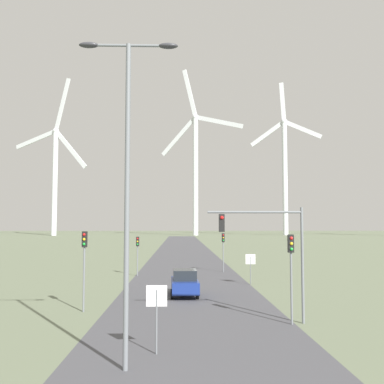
{
  "coord_description": "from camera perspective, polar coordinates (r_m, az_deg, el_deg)",
  "views": [
    {
      "loc": [
        -0.75,
        -8.29,
        4.99
      ],
      "look_at": [
        0.0,
        19.2,
        6.92
      ],
      "focal_mm": 42.0,
      "sensor_mm": 36.0,
      "label": 1
    }
  ],
  "objects": [
    {
      "name": "road_surface",
      "position": [
        56.51,
        -0.81,
        -9.08
      ],
      "size": [
        10.0,
        240.0,
        0.01
      ],
      "color": "#47474C",
      "rests_on": "ground"
    },
    {
      "name": "streetlamp",
      "position": [
        15.93,
        -8.21,
        3.51
      ],
      "size": [
        3.53,
        0.32,
        11.44
      ],
      "color": "slate",
      "rests_on": "ground"
    },
    {
      "name": "stop_sign_near",
      "position": [
        17.86,
        -4.52,
        -14.21
      ],
      "size": [
        0.81,
        0.07,
        2.61
      ],
      "color": "slate",
      "rests_on": "ground"
    },
    {
      "name": "stop_sign_far",
      "position": [
        37.61,
        7.44,
        -8.97
      ],
      "size": [
        0.81,
        0.07,
        2.46
      ],
      "color": "slate",
      "rests_on": "ground"
    },
    {
      "name": "traffic_light_post_near_left",
      "position": [
        26.52,
        -13.52,
        -7.55
      ],
      "size": [
        0.28,
        0.34,
        4.54
      ],
      "color": "slate",
      "rests_on": "ground"
    },
    {
      "name": "traffic_light_post_near_right",
      "position": [
        23.16,
        12.47,
        -8.26
      ],
      "size": [
        0.28,
        0.33,
        4.44
      ],
      "color": "slate",
      "rests_on": "ground"
    },
    {
      "name": "traffic_light_post_mid_left",
      "position": [
        43.57,
        -6.93,
        -6.96
      ],
      "size": [
        0.28,
        0.33,
        3.72
      ],
      "color": "slate",
      "rests_on": "ground"
    },
    {
      "name": "traffic_light_post_mid_right",
      "position": [
        46.75,
        3.99,
        -6.55
      ],
      "size": [
        0.28,
        0.33,
        3.98
      ],
      "color": "slate",
      "rests_on": "ground"
    },
    {
      "name": "traffic_light_mast_overhead",
      "position": [
        23.12,
        9.68,
        -5.95
      ],
      "size": [
        4.87,
        0.34,
        5.82
      ],
      "color": "slate",
      "rests_on": "ground"
    },
    {
      "name": "car_approaching",
      "position": [
        31.54,
        -0.94,
        -11.44
      ],
      "size": [
        1.93,
        4.16,
        1.83
      ],
      "color": "navy",
      "rests_on": "ground"
    },
    {
      "name": "wind_turbine_left",
      "position": [
        197.27,
        -16.99,
        2.82
      ],
      "size": [
        34.89,
        17.52,
        66.11
      ],
      "color": "silver",
      "rests_on": "ground"
    },
    {
      "name": "wind_turbine_center",
      "position": [
        191.63,
        0.45,
        3.86
      ],
      "size": [
        34.2,
        17.3,
        72.24
      ],
      "color": "silver",
      "rests_on": "ground"
    },
    {
      "name": "wind_turbine_right",
      "position": [
        197.87,
        11.7,
        3.24
      ],
      "size": [
        28.88,
        11.78,
        66.55
      ],
      "color": "silver",
      "rests_on": "ground"
    }
  ]
}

